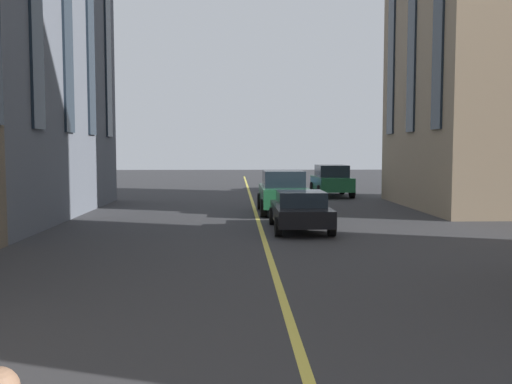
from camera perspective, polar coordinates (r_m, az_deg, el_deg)
The scene contains 5 objects.
lane_centre_line at distance 19.84m, azimuth 0.49°, elevation -3.77°, with size 80.00×0.16×0.01m.
car_green_parked_a at distance 34.29m, azimuth 7.65°, elevation 1.20°, with size 4.70×2.14×1.88m.
car_blue_trailing at distance 38.96m, azimuth 2.58°, elevation 1.21°, with size 4.40×1.95×1.37m.
car_black_far at distance 19.56m, azimuth 4.50°, elevation -1.83°, with size 4.40×1.95×1.37m.
car_green_oncoming at distance 24.86m, azimuth 2.75°, elevation 0.09°, with size 4.70×2.14×1.88m.
Camera 1 is at (0.38, 0.87, 2.78)m, focal length 39.51 mm.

